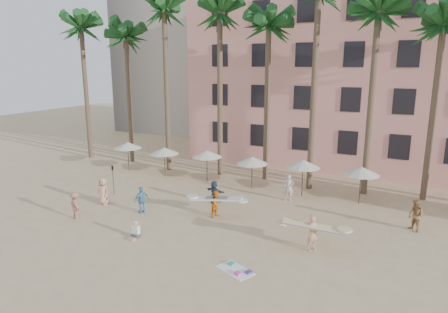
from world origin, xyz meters
TOP-DOWN VIEW (x-y plane):
  - ground at (0.00, 0.00)m, footprint 120.00×120.00m
  - pink_hotel at (7.00, 26.00)m, footprint 35.00×14.00m
  - palm_row at (0.51, 15.00)m, footprint 44.40×5.40m
  - umbrella_row at (-3.00, 12.50)m, footprint 22.50×2.70m
  - beach_towel at (3.14, 0.46)m, footprint 2.05×1.65m
  - carrier_yellow at (5.81, 4.11)m, footprint 3.22×1.24m
  - carrier_white at (-0.77, 6.07)m, footprint 3.31×1.41m
  - beachgoers at (-1.95, 6.34)m, footprint 20.44×9.91m
  - paddle at (-9.61, 6.61)m, footprint 0.18×0.04m
  - seated_man at (-3.41, 1.26)m, footprint 0.41×0.71m

SIDE VIEW (x-z plane):
  - ground at x=0.00m, z-range 0.00..0.00m
  - beach_towel at x=3.14m, z-range -0.04..0.10m
  - seated_man at x=-3.41m, z-range -0.14..0.78m
  - beachgoers at x=-1.95m, z-range -0.07..1.85m
  - carrier_white at x=-0.77m, z-range 0.07..1.79m
  - carrier_yellow at x=5.81m, z-range 0.11..2.02m
  - paddle at x=-9.61m, z-range 0.30..2.52m
  - umbrella_row at x=-3.00m, z-range 0.97..3.69m
  - pink_hotel at x=7.00m, z-range 0.00..16.00m
  - palm_row at x=0.51m, z-range 4.82..21.12m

